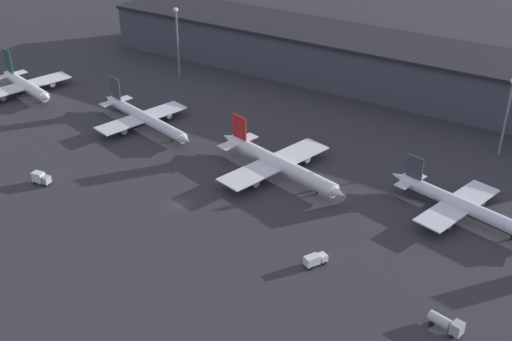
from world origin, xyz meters
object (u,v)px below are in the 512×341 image
Objects in this scene: service_vehicle_1 at (315,260)px; service_vehicle_0 at (446,323)px; airplane_1 at (144,118)px; airplane_3 at (463,206)px; airplane_0 at (25,86)px; airplane_2 at (279,164)px; service_vehicle_3 at (41,178)px.

service_vehicle_0 is at bearing -71.05° from service_vehicle_1.
airplane_1 is 1.06× the size of airplane_3.
service_vehicle_1 is (134.00, -32.63, -1.79)m from airplane_0.
airplane_2 is at bearing 10.23° from airplane_1.
airplane_3 is (49.41, 6.39, -0.38)m from airplane_2.
airplane_2 is 1.09× the size of airplane_3.
service_vehicle_0 is at bearing 1.71° from airplane_0.
service_vehicle_1 is at bearing -105.75° from airplane_3.
airplane_0 is 0.83× the size of airplane_3.
airplane_3 is 8.14× the size of service_vehicle_3.
airplane_1 is 6.24× the size of service_vehicle_0.
airplane_2 reaches higher than airplane_3.
airplane_0 reaches higher than service_vehicle_3.
service_vehicle_3 is (0.31, -42.75, -1.25)m from airplane_1.
airplane_3 is at bearing -2.91° from service_vehicle_1.
service_vehicle_0 is (9.54, -41.76, -1.30)m from airplane_3.
airplane_1 is 7.94× the size of service_vehicle_1.
airplane_1 is (54.06, 1.99, -0.24)m from airplane_0.
service_vehicle_3 is (-101.24, -45.36, -1.23)m from airplane_3.
airplane_0 is 6.20× the size of service_vehicle_1.
airplane_3 is (101.55, 2.60, -0.02)m from airplane_1.
airplane_3 reaches higher than service_vehicle_1.
service_vehicle_0 is 1.38× the size of service_vehicle_3.
service_vehicle_3 is at bearing -128.67° from airplane_2.
airplane_1 is 117.80m from service_vehicle_0.
airplane_0 reaches higher than airplane_2.
airplane_2 is at bearing 161.42° from service_vehicle_0.
service_vehicle_3 is (-110.78, -3.60, 0.08)m from service_vehicle_0.
airplane_2 is (106.20, -1.80, 0.12)m from airplane_0.
airplane_1 is at bearing -164.14° from airplane_3.
airplane_0 is 0.78× the size of airplane_1.
airplane_0 is at bearing -166.58° from airplane_2.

